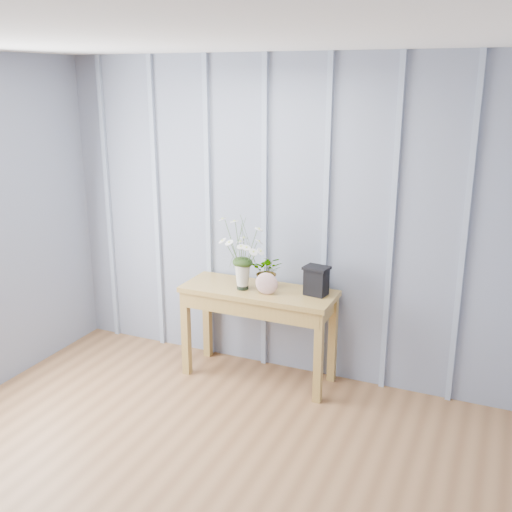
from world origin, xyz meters
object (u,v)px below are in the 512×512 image
at_px(felt_disc_vessel, 267,284).
at_px(carved_box, 316,280).
at_px(daisy_vase, 242,246).
at_px(sideboard, 259,303).

xyz_separation_m(felt_disc_vessel, carved_box, (0.34, 0.15, 0.03)).
height_order(daisy_vase, felt_disc_vessel, daisy_vase).
xyz_separation_m(sideboard, carved_box, (0.45, 0.06, 0.23)).
xyz_separation_m(sideboard, daisy_vase, (-0.11, -0.05, 0.46)).
distance_m(sideboard, daisy_vase, 0.48).
bearing_deg(sideboard, daisy_vase, -156.05).
distance_m(sideboard, carved_box, 0.50).
distance_m(felt_disc_vessel, carved_box, 0.37).
relative_size(daisy_vase, felt_disc_vessel, 3.22).
bearing_deg(carved_box, daisy_vase, -169.11).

